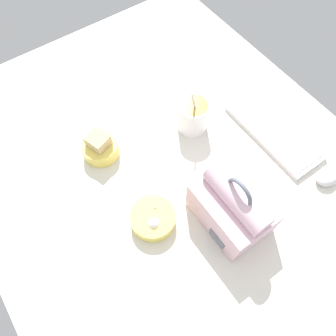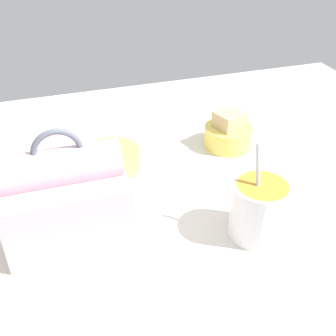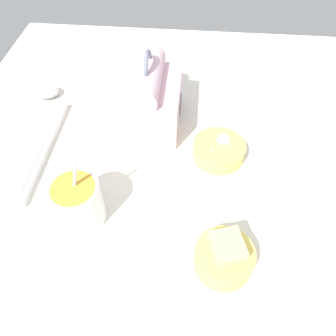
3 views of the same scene
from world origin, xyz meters
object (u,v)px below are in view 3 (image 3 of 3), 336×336
Objects in this scene: bento_bowl_snacks at (219,150)px; computer_mouse at (46,91)px; bento_bowl_sandwich at (224,257)px; keyboard at (23,147)px; lunch_bag at (150,99)px; soup_cup at (78,202)px.

bento_bowl_snacks is 51.66cm from computer_mouse.
keyboard is at bearing 62.55° from bento_bowl_sandwich.
bento_bowl_snacks reaches higher than keyboard.
lunch_bag is 1.85× the size of bento_bowl_sandwich.
keyboard is at bearing 92.85° from bento_bowl_snacks.
bento_bowl_snacks is (19.49, -27.89, -3.23)cm from soup_cup.
keyboard is 1.62× the size of lunch_bag.
computer_mouse reaches higher than keyboard.
soup_cup is 43.16cm from computer_mouse.
soup_cup is 2.30× the size of computer_mouse.
bento_bowl_sandwich is 0.89× the size of bento_bowl_snacks.
soup_cup reaches higher than keyboard.
soup_cup is 1.57× the size of bento_bowl_sandwich.
bento_bowl_sandwich is at bearing -105.06° from soup_cup.
bento_bowl_snacks is (-10.91, -17.60, -5.16)cm from lunch_bag.
computer_mouse is (18.38, 48.28, -0.38)cm from bento_bowl_snacks.
soup_cup is at bearing 124.95° from bento_bowl_snacks.
bento_bowl_snacks is (2.35, -47.12, 1.09)cm from keyboard.
lunch_bag is 42.47cm from bento_bowl_sandwich.
soup_cup reaches higher than computer_mouse.
keyboard is 2.67× the size of bento_bowl_snacks.
lunch_bag reaches higher than bento_bowl_snacks.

